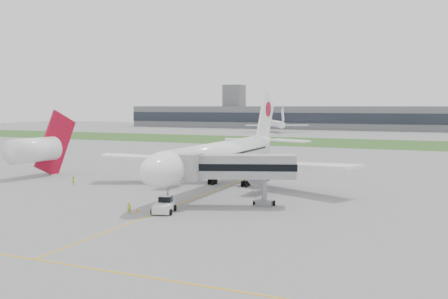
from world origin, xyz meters
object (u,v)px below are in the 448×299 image
at_px(ground_crew_near, 129,208).
at_px(pushback_tug, 164,205).
at_px(airliner, 224,155).
at_px(neighbor_aircraft, 37,149).
at_px(jet_bridge, 234,167).

bearing_deg(ground_crew_near, pushback_tug, -176.54).
relative_size(airliner, neighbor_aircraft, 3.10).
distance_m(jet_bridge, ground_crew_near, 15.54).
relative_size(airliner, ground_crew_near, 34.20).
bearing_deg(airliner, pushback_tug, -87.98).
relative_size(jet_bridge, neighbor_aircraft, 0.91).
bearing_deg(neighbor_aircraft, ground_crew_near, -25.06).
xyz_separation_m(ground_crew_near, neighbor_aircraft, (-36.38, 21.71, 4.80)).
bearing_deg(pushback_tug, ground_crew_near, -163.67).
height_order(jet_bridge, ground_crew_near, jet_bridge).
bearing_deg(ground_crew_near, airliner, -126.96).
height_order(ground_crew_near, neighbor_aircraft, neighbor_aircraft).
height_order(jet_bridge, neighbor_aircraft, neighbor_aircraft).
relative_size(airliner, pushback_tug, 11.82).
bearing_deg(ground_crew_near, jet_bridge, -167.37).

